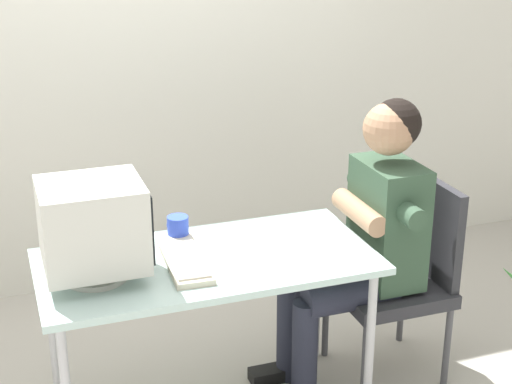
{
  "coord_description": "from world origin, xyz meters",
  "views": [
    {
      "loc": [
        -0.74,
        -2.66,
        2.04
      ],
      "look_at": [
        0.2,
        0.0,
        0.97
      ],
      "focal_mm": 54.8,
      "sensor_mm": 36.0,
      "label": 1
    }
  ],
  "objects_px": {
    "desk": "(207,272)",
    "keyboard": "(184,258)",
    "crt_monitor": "(94,226)",
    "desk_mug": "(178,229)",
    "person_seated": "(366,233)",
    "office_chair": "(403,270)"
  },
  "relations": [
    {
      "from": "desk",
      "to": "crt_monitor",
      "type": "xyz_separation_m",
      "value": [
        -0.43,
        -0.03,
        0.27
      ]
    },
    {
      "from": "person_seated",
      "to": "desk_mug",
      "type": "bearing_deg",
      "value": 169.09
    },
    {
      "from": "desk",
      "to": "keyboard",
      "type": "xyz_separation_m",
      "value": [
        -0.09,
        0.0,
        0.08
      ]
    },
    {
      "from": "desk_mug",
      "to": "crt_monitor",
      "type": "bearing_deg",
      "value": -147.66
    },
    {
      "from": "crt_monitor",
      "to": "office_chair",
      "type": "xyz_separation_m",
      "value": [
        1.34,
        0.08,
        -0.44
      ]
    },
    {
      "from": "office_chair",
      "to": "crt_monitor",
      "type": "bearing_deg",
      "value": -176.59
    },
    {
      "from": "office_chair",
      "to": "desk",
      "type": "bearing_deg",
      "value": -176.89
    },
    {
      "from": "desk",
      "to": "desk_mug",
      "type": "bearing_deg",
      "value": 107.76
    },
    {
      "from": "keyboard",
      "to": "desk_mug",
      "type": "relative_size",
      "value": 4.38
    },
    {
      "from": "desk_mug",
      "to": "person_seated",
      "type": "bearing_deg",
      "value": -10.91
    },
    {
      "from": "keyboard",
      "to": "person_seated",
      "type": "xyz_separation_m",
      "value": [
        0.81,
        0.05,
        -0.03
      ]
    },
    {
      "from": "keyboard",
      "to": "office_chair",
      "type": "bearing_deg",
      "value": 2.58
    },
    {
      "from": "desk",
      "to": "person_seated",
      "type": "distance_m",
      "value": 0.72
    },
    {
      "from": "keyboard",
      "to": "crt_monitor",
      "type": "bearing_deg",
      "value": -174.13
    },
    {
      "from": "crt_monitor",
      "to": "person_seated",
      "type": "bearing_deg",
      "value": 3.99
    },
    {
      "from": "crt_monitor",
      "to": "desk_mug",
      "type": "height_order",
      "value": "crt_monitor"
    },
    {
      "from": "desk",
      "to": "crt_monitor",
      "type": "bearing_deg",
      "value": -175.96
    },
    {
      "from": "crt_monitor",
      "to": "desk_mug",
      "type": "xyz_separation_m",
      "value": [
        0.36,
        0.23,
        -0.16
      ]
    },
    {
      "from": "office_chair",
      "to": "desk_mug",
      "type": "relative_size",
      "value": 8.4
    },
    {
      "from": "person_seated",
      "to": "desk_mug",
      "type": "relative_size",
      "value": 11.96
    },
    {
      "from": "office_chair",
      "to": "person_seated",
      "type": "relative_size",
      "value": 0.7
    },
    {
      "from": "desk",
      "to": "keyboard",
      "type": "relative_size",
      "value": 2.8
    }
  ]
}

